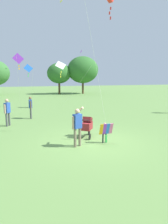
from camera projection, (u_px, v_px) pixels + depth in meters
name	position (u px, v px, depth m)	size (l,w,h in m)	color
ground_plane	(92.00, 142.00, 9.24)	(120.00, 120.00, 0.00)	#668E47
treeline_distant	(10.00, 72.00, 32.90)	(31.53, 7.33, 6.65)	brown
child_with_butterfly_kite	(105.00, 131.00, 8.98)	(0.62, 0.33, 0.94)	#232328
person_adult_flyer	(77.00, 124.00, 8.48)	(0.54, 0.61, 1.72)	#7F705B
stroller	(87.00, 125.00, 9.94)	(0.90, 1.05, 1.03)	black
kite_orange_delta	(18.00, 61.00, 15.73)	(0.90, 4.11, 4.86)	purple
kite_green_novelty	(28.00, 70.00, 19.80)	(0.92, 4.20, 4.27)	blue
kite_blue_high	(61.00, 67.00, 18.73)	(2.37, 3.70, 4.49)	white
distant_kites_cluster	(10.00, 18.00, 27.03)	(23.93, 12.86, 7.54)	purple
person_couple_left	(30.00, 106.00, 14.33)	(0.22, 0.51, 1.59)	#4C4C51
person_kid_running	(7.00, 110.00, 12.11)	(0.38, 0.46, 1.67)	#4C4C51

